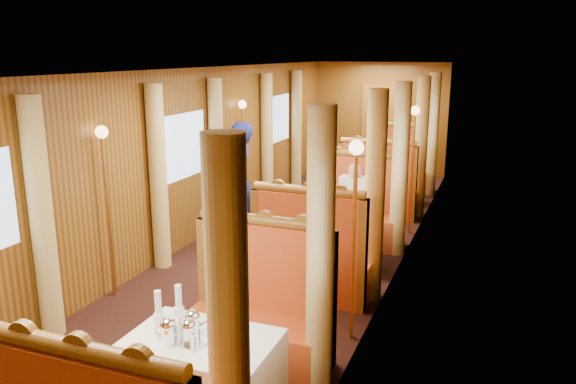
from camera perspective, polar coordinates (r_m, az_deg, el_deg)
The scene contains 44 objects.
floor at distance 7.62m, azimuth -0.51°, elevation -6.82°, with size 3.00×12.00×0.01m, color black, non-canonical shape.
ceiling at distance 7.12m, azimuth -0.55°, elevation 12.32°, with size 3.00×12.00×0.01m, color silver, non-canonical shape.
wall_far at distance 12.97m, azimuth 9.29°, elevation 7.38°, with size 3.00×2.50×0.01m, color brown, non-canonical shape.
wall_left at distance 7.93m, azimuth -10.68°, elevation 3.16°, with size 12.00×2.50×0.01m, color brown, non-canonical shape.
wall_right at distance 6.87m, azimuth 11.19°, elevation 1.48°, with size 12.00×2.50×0.01m, color brown, non-canonical shape.
doorway_far at distance 12.98m, azimuth 9.21°, elevation 6.27°, with size 0.80×0.04×2.00m, color #8E5D20.
banquette_near_aft at distance 5.08m, azimuth -2.94°, elevation -12.76°, with size 1.30×0.55×1.34m.
table_mid at distance 7.27m, azimuth 5.02°, elevation -4.79°, with size 1.05×0.72×0.75m, color white.
banquette_mid_fwd at distance 6.34m, azimuth 2.47°, elevation -7.15°, with size 1.30×0.55×1.34m.
banquette_mid_aft at distance 8.19m, azimuth 6.99°, elevation -2.31°, with size 1.30×0.55×1.34m.
table_far at distance 10.56m, azimuth 10.28°, elevation 1.01°, with size 1.05×0.72×0.75m, color white.
banquette_far_fwd at distance 9.58m, azimuth 9.14°, elevation 0.02°, with size 1.30×0.55×1.34m.
banquette_far_aft at distance 11.52m, azimuth 11.25°, elevation 2.31°, with size 1.30×0.55×1.34m.
tea_tray at distance 4.15m, azimuth -10.17°, elevation -14.30°, with size 0.34×0.26×0.01m, color silver.
teapot_left at distance 4.07m, azimuth -12.04°, elevation -13.93°, with size 0.18×0.14×0.15m, color silver, non-canonical shape.
teapot_right at distance 4.06m, azimuth -10.03°, elevation -14.04°, with size 0.17×0.13×0.14m, color silver, non-canonical shape.
teapot_back at distance 4.16m, azimuth -9.65°, elevation -13.22°, with size 0.18×0.13×0.15m, color silver, non-canonical shape.
fruit_plate at distance 3.92m, azimuth -6.33°, elevation -15.83°, with size 0.24×0.24×0.05m.
cup_inboard at distance 4.34m, azimuth -13.02°, elevation -11.69°, with size 0.08×0.08×0.26m.
cup_outboard at distance 4.41m, azimuth -11.03°, elevation -11.16°, with size 0.08×0.08×0.26m.
rose_vase_mid at distance 7.07m, azimuth 5.32°, elevation -0.65°, with size 0.06×0.06×0.36m.
rose_vase_far at distance 10.49m, azimuth 10.24°, elevation 4.01°, with size 0.06×0.06×0.36m.
curtain_left_near_b at distance 5.79m, azimuth -23.74°, elevation -2.60°, with size 0.22×0.22×2.35m, color tan.
window_right_near at distance 3.55m, azimuth 1.13°, elevation -6.80°, with size 1.20×0.90×0.01m, color #92ADD2, non-canonical shape.
curtain_right_near_a at distance 3.06m, azimuth -6.00°, elevation -16.22°, with size 0.22×0.22×2.35m, color tan.
curtain_right_near_b at distance 4.37m, azimuth 3.30°, elevation -6.59°, with size 0.22×0.22×2.35m, color tan.
window_left_mid at distance 7.89m, azimuth -10.66°, elevation 4.58°, with size 1.20×0.90×0.01m, color #92ADD2, non-canonical shape.
curtain_left_mid_a at distance 7.24m, azimuth -13.05°, elevation 1.40°, with size 0.22×0.22×2.35m, color tan.
curtain_left_mid_b at distance 8.55m, azimuth -7.25°, elevation 3.56°, with size 0.22×0.22×2.35m, color tan.
window_right_mid at distance 6.84m, azimuth 11.15°, elevation 3.12°, with size 1.20×0.90×0.01m, color #92ADD2, non-canonical shape.
curtain_right_mid_a at distance 6.17m, azimuth 8.80°, elevation -0.57°, with size 0.22×0.22×2.35m, color tan.
curtain_right_mid_b at distance 7.66m, azimuth 11.30°, elevation 2.18°, with size 0.22×0.22×2.35m, color tan.
window_left_far at distance 10.99m, azimuth -1.07°, elevation 7.44°, with size 1.20×0.90×0.01m, color #92ADD2, non-canonical shape.
curtain_left_far_a at distance 10.28m, azimuth -2.15°, elevation 5.42°, with size 0.22×0.22×2.35m, color tan.
curtain_left_far_b at distance 11.71m, azimuth 0.85°, elevation 6.49°, with size 0.22×0.22×2.35m, color tan.
window_right_far at distance 10.27m, azimuth 14.60°, elevation 6.52°, with size 1.20×0.90×0.01m, color #92ADD2, non-canonical shape.
curtain_right_far_a at distance 9.55m, azimuth 13.32°, elevation 4.39°, with size 0.22×0.22×2.35m, color tan.
curtain_right_far_b at distance 11.08m, azimuth 14.44°, elevation 5.62°, with size 0.22×0.22×2.35m, color tan.
sconce_left_fore at distance 6.45m, azimuth -18.07°, elevation 1.44°, with size 0.14×0.14×1.95m.
sconce_right_fore at distance 5.20m, azimuth 6.80°, elevation -0.89°, with size 0.14×0.14×1.95m.
sconce_left_aft at distance 9.38m, azimuth -4.61°, elevation 5.85°, with size 0.14×0.14×1.95m.
sconce_right_aft at distance 8.57m, azimuth 12.62°, elevation 4.78°, with size 0.14×0.14×1.95m.
steward at distance 8.24m, azimuth -4.96°, elevation 1.07°, with size 0.64×0.42×1.74m, color navy.
passenger at distance 7.90m, azimuth 6.67°, elevation -0.50°, with size 0.40×0.44×0.76m.
Camera 1 is at (2.61, -6.63, 2.71)m, focal length 35.00 mm.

